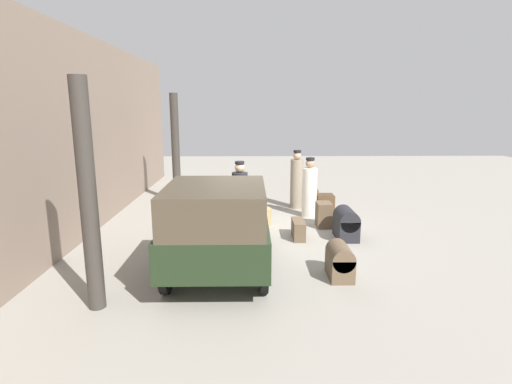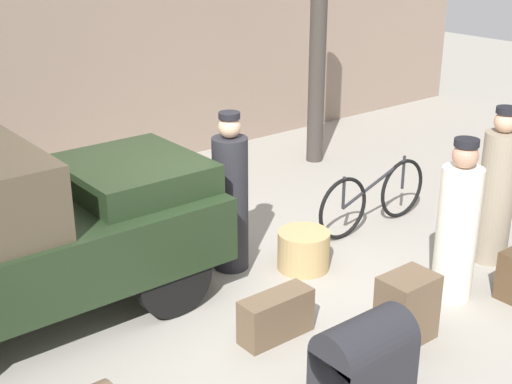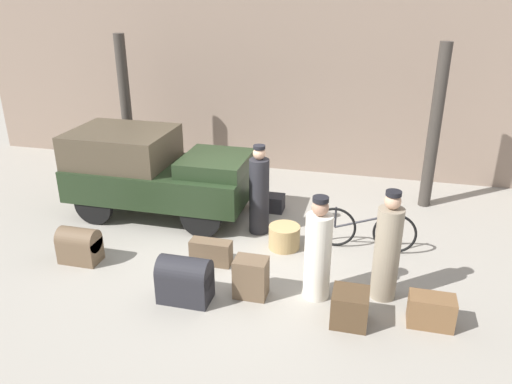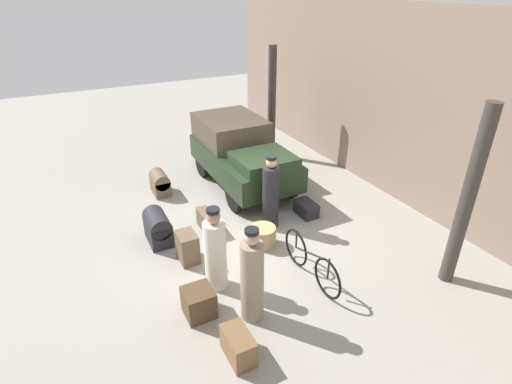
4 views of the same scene
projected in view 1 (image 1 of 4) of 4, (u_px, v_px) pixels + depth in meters
name	position (u px, v px, depth m)	size (l,w,h in m)	color
ground_plane	(265.00, 234.00, 9.27)	(30.00, 30.00, 0.00)	gray
station_building_facade	(80.00, 137.00, 8.74)	(16.00, 0.15, 4.50)	gray
canopy_pillar_left	(88.00, 198.00, 5.53)	(0.24, 0.24, 3.30)	#38332D
canopy_pillar_right	(176.00, 149.00, 12.04)	(0.24, 0.24, 3.30)	#38332D
truck	(219.00, 220.00, 7.06)	(3.48, 1.70, 1.66)	black
bicycle	(250.00, 198.00, 11.22)	(1.74, 0.04, 0.78)	black
wicker_basket	(260.00, 217.00, 9.95)	(0.54, 0.54, 0.41)	tan
porter_carrying_trunk	(240.00, 200.00, 9.26)	(0.36, 0.36, 1.68)	#232328
porter_standing_middle	(297.00, 182.00, 11.50)	(0.37, 0.37, 1.68)	gray
porter_with_bicycle	(309.00, 190.00, 10.58)	(0.39, 0.39, 1.59)	silver
trunk_large_brown	(346.00, 223.00, 8.88)	(0.75, 0.45, 0.69)	#232328
suitcase_small_leather	(325.00, 203.00, 11.20)	(0.49, 0.48, 0.48)	#4C3823
suitcase_black_upright	(324.00, 215.00, 9.76)	(0.48, 0.35, 0.61)	brown
trunk_wicker_pale	(311.00, 196.00, 12.25)	(0.60, 0.34, 0.44)	brown
trunk_barrel_dark	(340.00, 261.00, 6.83)	(0.65, 0.39, 0.60)	brown
trunk_umber_medium	(298.00, 229.00, 8.92)	(0.68, 0.26, 0.41)	brown
suitcase_tan_flat	(199.00, 225.00, 9.36)	(0.58, 0.37, 0.33)	#232328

